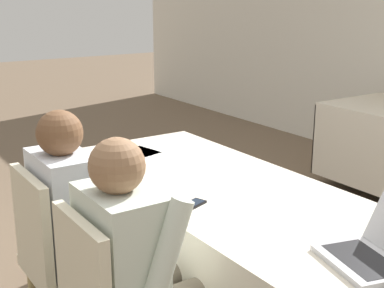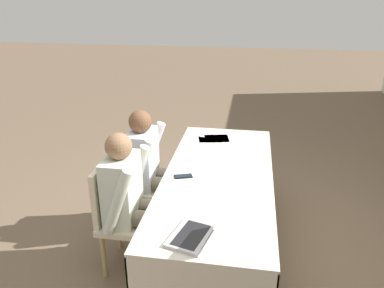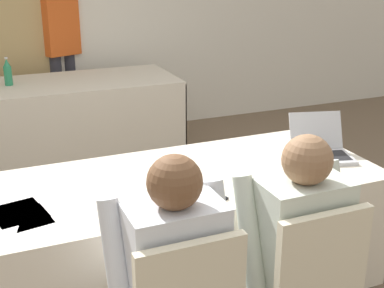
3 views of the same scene
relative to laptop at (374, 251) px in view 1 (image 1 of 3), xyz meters
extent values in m
cube|color=beige|center=(-0.85, 0.04, -0.05)|extent=(2.09, 0.85, 0.02)
cube|color=beige|center=(-0.85, -0.38, -0.37)|extent=(2.09, 0.01, 0.61)
cube|color=beige|center=(-0.85, 0.46, -0.37)|extent=(2.09, 0.01, 0.61)
cube|color=beige|center=(-1.89, 0.04, -0.37)|extent=(0.01, 0.85, 0.61)
cube|color=beige|center=(-2.10, 2.36, -0.37)|extent=(0.01, 0.85, 0.61)
cube|color=#B7B7BC|center=(-0.01, -0.04, -0.03)|extent=(0.35, 0.29, 0.02)
cube|color=black|center=(-0.01, -0.04, -0.02)|extent=(0.30, 0.22, 0.00)
cube|color=black|center=(-0.76, -0.23, -0.04)|extent=(0.10, 0.15, 0.01)
cube|color=#192333|center=(-0.76, -0.23, -0.03)|extent=(0.09, 0.14, 0.00)
cube|color=white|center=(-1.61, -0.08, -0.04)|extent=(0.26, 0.33, 0.00)
cube|color=white|center=(-1.62, -0.02, -0.04)|extent=(0.26, 0.33, 0.00)
cube|color=white|center=(-1.51, -0.15, -0.04)|extent=(0.28, 0.34, 0.00)
cylinder|color=tan|center=(-1.30, -0.44, -0.59)|extent=(0.04, 0.04, 0.39)
cube|color=beige|center=(-1.12, -0.62, -0.37)|extent=(0.44, 0.44, 0.05)
cube|color=beige|center=(-1.12, -0.82, -0.12)|extent=(0.40, 0.04, 0.45)
cube|color=beige|center=(-0.57, -0.82, -0.12)|extent=(0.40, 0.04, 0.45)
cylinder|color=#665B4C|center=(-1.03, -0.49, -0.28)|extent=(0.13, 0.42, 0.13)
cylinder|color=#665B4C|center=(-1.21, -0.49, -0.28)|extent=(0.13, 0.42, 0.13)
cylinder|color=#665B4C|center=(-1.21, -0.31, -0.56)|extent=(0.10, 0.10, 0.44)
cube|color=silver|center=(-1.12, -0.67, -0.08)|extent=(0.36, 0.22, 0.52)
cylinder|color=silver|center=(-0.91, -0.63, -0.07)|extent=(0.08, 0.26, 0.54)
cylinder|color=silver|center=(-1.33, -0.63, -0.07)|extent=(0.08, 0.26, 0.54)
sphere|color=brown|center=(-1.12, -0.67, 0.27)|extent=(0.20, 0.20, 0.20)
cylinder|color=#665B4C|center=(-0.66, -0.49, -0.28)|extent=(0.13, 0.42, 0.13)
cube|color=silver|center=(-0.57, -0.67, -0.08)|extent=(0.36, 0.22, 0.52)
cylinder|color=silver|center=(-0.36, -0.63, -0.07)|extent=(0.08, 0.26, 0.54)
cylinder|color=silver|center=(-0.78, -0.63, -0.07)|extent=(0.08, 0.26, 0.54)
sphere|color=#8C6647|center=(-0.57, -0.67, 0.27)|extent=(0.20, 0.20, 0.20)
camera|label=1|loc=(1.02, -1.43, 0.83)|focal=50.00mm
camera|label=2|loc=(1.80, 0.26, 1.33)|focal=35.00mm
camera|label=3|loc=(-1.72, -2.26, 1.03)|focal=50.00mm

